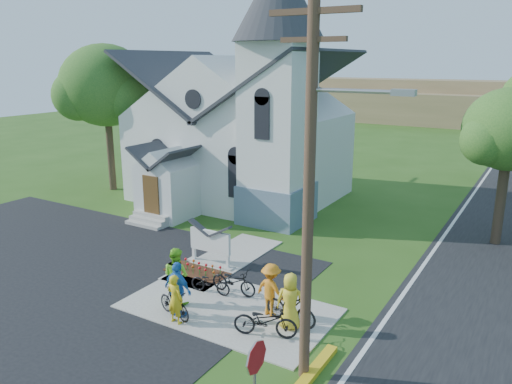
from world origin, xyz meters
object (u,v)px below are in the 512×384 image
Objects in this scene: bike_1 at (174,303)px; cyclist_1 at (176,275)px; utility_pole at (312,179)px; cyclist_4 at (290,301)px; stop_sign at (256,370)px; cyclist_3 at (271,290)px; bike_4 at (265,321)px; church_sign at (210,242)px; bike_0 at (210,282)px; cyclist_0 at (175,299)px; bike_2 at (234,281)px; cyclist_2 at (178,290)px; bike_3 at (291,308)px.

cyclist_1 is at bearing 51.17° from bike_1.
utility_pole is 5.06m from cyclist_4.
stop_sign is 1.40× the size of cyclist_3.
utility_pole is 5.31m from bike_4.
church_sign is at bearing -70.15° from cyclist_1.
cyclist_4 reaches higher than bike_0.
cyclist_1 reaches higher than cyclist_0.
bike_1 is 0.89× the size of bike_2.
stop_sign is at bearing 151.92° from cyclist_0.
cyclist_2 reaches higher than bike_4.
cyclist_1 reaches higher than cyclist_2.
cyclist_3 is (-2.39, 2.34, -4.47)m from utility_pole.
utility_pole is 6.26× the size of bike_1.
bike_1 is 0.48m from cyclist_2.
stop_sign reaches higher than bike_1.
bike_3 is at bearing 108.64° from stop_sign.
cyclist_4 is at bearing -154.31° from bike_3.
church_sign is 2.89m from bike_2.
bike_1 is (0.61, -0.86, -0.51)m from cyclist_1.
bike_2 is 1.01× the size of cyclist_3.
bike_1 is 0.90× the size of cyclist_3.
cyclist_4 is at bearing -107.68° from bike_0.
cyclist_1 is 1.01m from cyclist_2.
bike_0 is (-5.01, 2.57, -4.94)m from utility_pole.
stop_sign is at bearing 92.08° from cyclist_4.
bike_0 is at bearing 45.34° from bike_4.
bike_1 is (-0.27, 0.25, -0.34)m from cyclist_0.
bike_0 is 0.86× the size of cyclist_4.
utility_pole is 5.11× the size of bike_4.
cyclist_4 is (0.09, -0.24, 0.36)m from bike_3.
cyclist_4 is (2.81, -1.08, 0.43)m from bike_2.
cyclist_4 is at bearing 108.54° from stop_sign.
bike_4 is (0.51, -1.25, -0.37)m from cyclist_3.
cyclist_2 is 1.04× the size of cyclist_4.
stop_sign is 6.09m from cyclist_2.
cyclist_3 is 0.91m from bike_3.
cyclist_3 is (2.34, 2.01, 0.07)m from cyclist_0.
cyclist_1 is (-0.60, -1.14, 0.58)m from bike_0.
cyclist_2 reaches higher than cyclist_0.
cyclist_2 is at bearing -17.97° from bike_1.
cyclist_3 is (-2.46, 5.04, -0.84)m from stop_sign.
cyclist_3 is at bearing -142.44° from cyclist_2.
bike_2 reaches higher than bike_0.
bike_3 is (5.00, -2.55, -0.43)m from church_sign.
utility_pole reaches higher than bike_3.
bike_2 is at bearing -126.82° from cyclist_1.
cyclist_4 is (3.26, 1.59, 0.09)m from cyclist_0.
bike_3 is at bearing -145.93° from cyclist_0.
stop_sign reaches higher than cyclist_4.
bike_2 is (0.71, 2.41, -0.01)m from bike_1.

